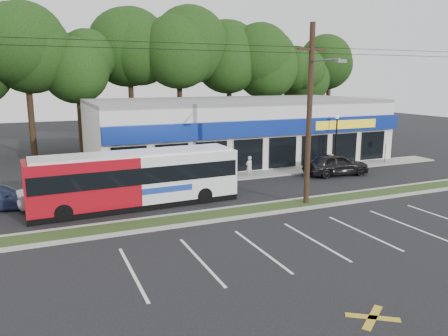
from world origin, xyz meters
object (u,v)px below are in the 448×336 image
object	(u,v)px
metrobus	(136,178)
pedestrian_b	(331,165)
sign_post	(386,146)
lamp_post	(336,135)
car_dark	(336,164)
pedestrian_a	(249,167)
utility_pole	(308,110)
car_silver	(60,194)

from	to	relation	value
metrobus	pedestrian_b	bearing A→B (deg)	6.00
sign_post	metrobus	size ratio (longest dim) A/B	0.19
lamp_post	metrobus	xyz separation A→B (m)	(-16.94, -4.30, -1.03)
sign_post	metrobus	xyz separation A→B (m)	(-21.94, -4.07, 0.09)
car_dark	pedestrian_a	distance (m)	6.54
utility_pole	car_silver	bearing A→B (deg)	157.56
lamp_post	sign_post	xyz separation A→B (m)	(5.00, -0.23, -1.12)
lamp_post	car_dark	world-z (taller)	lamp_post
lamp_post	pedestrian_b	distance (m)	3.46
metrobus	pedestrian_b	size ratio (longest dim) A/B	7.28
car_silver	metrobus	bearing A→B (deg)	-119.06
lamp_post	pedestrian_a	size ratio (longest dim) A/B	2.70
car_dark	pedestrian_b	size ratio (longest dim) A/B	3.06
pedestrian_b	car_silver	bearing A→B (deg)	5.24
sign_post	pedestrian_a	size ratio (longest dim) A/B	1.42
metrobus	car_dark	bearing A→B (deg)	5.57
utility_pole	car_silver	xyz separation A→B (m)	(-12.76, 5.27, -4.69)
utility_pole	pedestrian_b	world-z (taller)	utility_pole
pedestrian_a	pedestrian_b	world-z (taller)	pedestrian_b
metrobus	pedestrian_b	xyz separation A→B (m)	(14.94, 2.19, -0.84)
lamp_post	metrobus	world-z (taller)	lamp_post
sign_post	pedestrian_b	bearing A→B (deg)	-164.96
pedestrian_b	metrobus	bearing A→B (deg)	12.08
car_dark	car_silver	bearing A→B (deg)	97.11
lamp_post	pedestrian_b	size ratio (longest dim) A/B	2.66
lamp_post	sign_post	world-z (taller)	lamp_post
metrobus	car_dark	size ratio (longest dim) A/B	2.38
lamp_post	pedestrian_a	distance (m)	8.09
sign_post	metrobus	world-z (taller)	metrobus
car_silver	pedestrian_b	size ratio (longest dim) A/B	2.74
utility_pole	car_dark	world-z (taller)	utility_pole
sign_post	pedestrian_a	world-z (taller)	sign_post
sign_post	pedestrian_a	bearing A→B (deg)	-179.67
metrobus	pedestrian_b	world-z (taller)	metrobus
sign_post	pedestrian_b	distance (m)	7.29
sign_post	car_dark	distance (m)	6.90
metrobus	car_silver	distance (m)	4.43
utility_pole	car_dark	bearing A→B (deg)	40.95
pedestrian_a	lamp_post	bearing A→B (deg)	168.24
pedestrian_a	car_silver	bearing A→B (deg)	-3.94
car_silver	sign_post	bearing A→B (deg)	-90.78
lamp_post	car_dark	distance (m)	3.25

